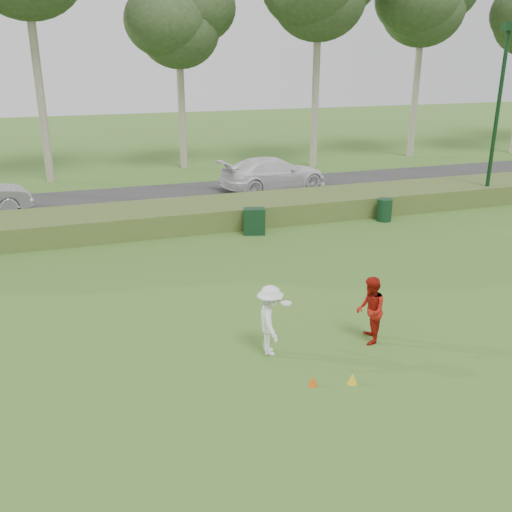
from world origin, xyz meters
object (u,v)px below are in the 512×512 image
object	(u,v)px
cone_orange	(313,381)
utility_cabinet	(254,221)
trash_bin	(384,210)
cone_yellow	(352,378)
player_red	(370,310)
car_right	(274,173)
lamp_post	(501,84)
player_white	(270,320)

from	to	relation	value
cone_orange	utility_cabinet	size ratio (longest dim) A/B	0.21
utility_cabinet	trash_bin	bearing A→B (deg)	16.06
cone_yellow	player_red	bearing A→B (deg)	51.52
cone_orange	trash_bin	xyz separation A→B (m)	(8.23, 11.06, 0.37)
cone_yellow	car_right	world-z (taller)	car_right
utility_cabinet	trash_bin	size ratio (longest dim) A/B	1.09
lamp_post	trash_bin	size ratio (longest dim) A/B	8.38
lamp_post	player_red	xyz separation A→B (m)	(-12.17, -10.58, -4.73)
cone_yellow	trash_bin	bearing A→B (deg)	56.82
player_red	cone_orange	size ratio (longest dim) A/B	7.65
cone_orange	cone_yellow	bearing A→B (deg)	-12.84
player_red	cone_orange	world-z (taller)	player_red
cone_orange	car_right	world-z (taller)	car_right
player_red	player_white	bearing A→B (deg)	-73.20
cone_yellow	trash_bin	distance (m)	13.45
cone_yellow	trash_bin	size ratio (longest dim) A/B	0.26
player_white	cone_orange	distance (m)	1.89
lamp_post	trash_bin	distance (m)	8.02
trash_bin	car_right	distance (m)	7.54
cone_orange	utility_cabinet	world-z (taller)	utility_cabinet
cone_yellow	trash_bin	world-z (taller)	trash_bin
player_red	car_right	xyz separation A→B (m)	(3.49, 16.69, 0.03)
cone_orange	car_right	xyz separation A→B (m)	(5.66, 18.13, 0.78)
player_red	trash_bin	world-z (taller)	player_red
player_white	player_red	size ratio (longest dim) A/B	1.01
cone_yellow	utility_cabinet	bearing A→B (deg)	82.95
player_white	trash_bin	distance (m)	12.75
player_white	utility_cabinet	world-z (taller)	player_white
trash_bin	cone_orange	bearing A→B (deg)	-126.66
trash_bin	car_right	world-z (taller)	car_right
cone_orange	car_right	bearing A→B (deg)	72.65
utility_cabinet	player_red	bearing A→B (deg)	-74.81
cone_orange	trash_bin	size ratio (longest dim) A/B	0.23
player_white	player_red	distance (m)	2.59
player_red	utility_cabinet	distance (m)	9.58
car_right	player_red	bearing A→B (deg)	160.20
lamp_post	cone_yellow	distance (m)	18.99
player_white	cone_orange	xyz separation A→B (m)	(0.41, -1.68, -0.77)
lamp_post	utility_cabinet	distance (m)	13.14
lamp_post	cone_orange	size ratio (longest dim) A/B	36.06
player_red	cone_yellow	distance (m)	2.22
lamp_post	player_white	bearing A→B (deg)	-144.96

